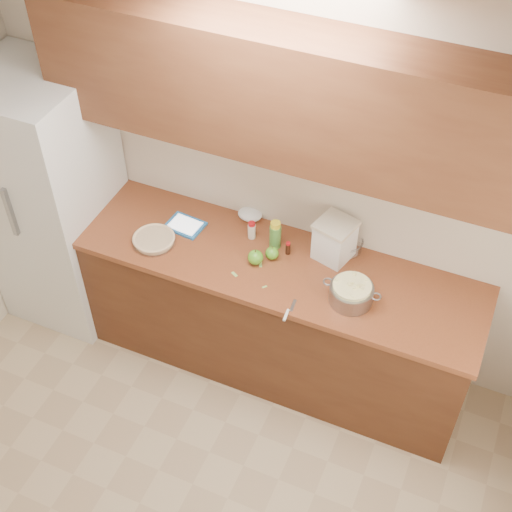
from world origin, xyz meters
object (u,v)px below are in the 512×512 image
at_px(flour_canister, 335,240).
at_px(tablet, 185,225).
at_px(pie, 154,239).
at_px(colander, 351,293).

bearing_deg(flour_canister, tablet, -172.53).
bearing_deg(tablet, pie, -112.84).
bearing_deg(flour_canister, colander, -55.37).
relative_size(colander, tablet, 1.39).
bearing_deg(flour_canister, pie, -162.78).
xyz_separation_m(pie, flour_canister, (1.02, 0.32, 0.11)).
xyz_separation_m(colander, tablet, (-1.11, 0.17, -0.05)).
bearing_deg(colander, tablet, 171.22).
relative_size(flour_canister, tablet, 1.08).
height_order(pie, tablet, pie).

